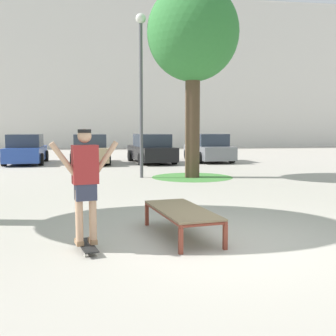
{
  "coord_description": "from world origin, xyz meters",
  "views": [
    {
      "loc": [
        -1.94,
        -5.97,
        1.79
      ],
      "look_at": [
        -0.7,
        2.1,
        1.0
      ],
      "focal_mm": 43.65,
      "sensor_mm": 36.0,
      "label": 1
    }
  ],
  "objects_px": {
    "skateboard": "(87,246)",
    "tree_mid_back": "(193,35)",
    "skater": "(85,178)",
    "light_post": "(141,71)",
    "car_blue": "(26,150)",
    "car_tan": "(89,150)",
    "car_black": "(151,150)",
    "car_grey": "(209,149)",
    "skate_box": "(182,212)"
  },
  "relations": [
    {
      "from": "skateboard",
      "to": "tree_mid_back",
      "type": "height_order",
      "value": "tree_mid_back"
    },
    {
      "from": "skater",
      "to": "light_post",
      "type": "distance_m",
      "value": 9.37
    },
    {
      "from": "skateboard",
      "to": "light_post",
      "type": "xyz_separation_m",
      "value": [
        1.59,
        8.82,
        3.75
      ]
    },
    {
      "from": "car_blue",
      "to": "car_tan",
      "type": "height_order",
      "value": "same"
    },
    {
      "from": "skater",
      "to": "car_tan",
      "type": "distance_m",
      "value": 15.2
    },
    {
      "from": "car_black",
      "to": "car_grey",
      "type": "xyz_separation_m",
      "value": [
        3.18,
        0.43,
        0.0
      ]
    },
    {
      "from": "tree_mid_back",
      "to": "car_tan",
      "type": "distance_m",
      "value": 8.82
    },
    {
      "from": "skater",
      "to": "car_black",
      "type": "distance_m",
      "value": 15.45
    },
    {
      "from": "car_blue",
      "to": "skater",
      "type": "bearing_deg",
      "value": -76.65
    },
    {
      "from": "car_blue",
      "to": "car_grey",
      "type": "distance_m",
      "value": 9.56
    },
    {
      "from": "car_black",
      "to": "car_grey",
      "type": "distance_m",
      "value": 3.21
    },
    {
      "from": "skater",
      "to": "tree_mid_back",
      "type": "relative_size",
      "value": 0.24
    },
    {
      "from": "tree_mid_back",
      "to": "car_blue",
      "type": "relative_size",
      "value": 1.62
    },
    {
      "from": "car_black",
      "to": "car_grey",
      "type": "height_order",
      "value": "same"
    },
    {
      "from": "car_blue",
      "to": "skateboard",
      "type": "bearing_deg",
      "value": -76.65
    },
    {
      "from": "tree_mid_back",
      "to": "light_post",
      "type": "xyz_separation_m",
      "value": [
        -1.85,
        0.16,
        -1.28
      ]
    },
    {
      "from": "skater",
      "to": "light_post",
      "type": "xyz_separation_m",
      "value": [
        1.59,
        8.82,
        2.75
      ]
    },
    {
      "from": "car_black",
      "to": "car_grey",
      "type": "relative_size",
      "value": 1.02
    },
    {
      "from": "skateboard",
      "to": "car_blue",
      "type": "bearing_deg",
      "value": 103.35
    },
    {
      "from": "car_black",
      "to": "light_post",
      "type": "bearing_deg",
      "value": -99.61
    },
    {
      "from": "car_blue",
      "to": "light_post",
      "type": "distance_m",
      "value": 9.18
    },
    {
      "from": "tree_mid_back",
      "to": "car_tan",
      "type": "height_order",
      "value": "tree_mid_back"
    },
    {
      "from": "tree_mid_back",
      "to": "car_grey",
      "type": "height_order",
      "value": "tree_mid_back"
    },
    {
      "from": "skateboard",
      "to": "car_tan",
      "type": "distance_m",
      "value": 15.21
    },
    {
      "from": "skateboard",
      "to": "car_grey",
      "type": "distance_m",
      "value": 16.72
    },
    {
      "from": "skateboard",
      "to": "car_grey",
      "type": "xyz_separation_m",
      "value": [
        5.85,
        15.65,
        0.61
      ]
    },
    {
      "from": "skater",
      "to": "car_tan",
      "type": "relative_size",
      "value": 0.39
    },
    {
      "from": "car_blue",
      "to": "tree_mid_back",
      "type": "bearing_deg",
      "value": -44.24
    },
    {
      "from": "skate_box",
      "to": "skater",
      "type": "bearing_deg",
      "value": -158.75
    },
    {
      "from": "skater",
      "to": "car_grey",
      "type": "relative_size",
      "value": 0.39
    },
    {
      "from": "car_tan",
      "to": "car_grey",
      "type": "bearing_deg",
      "value": 4.1
    },
    {
      "from": "skate_box",
      "to": "skater",
      "type": "xyz_separation_m",
      "value": [
        -1.53,
        -0.6,
        0.66
      ]
    },
    {
      "from": "tree_mid_back",
      "to": "car_blue",
      "type": "xyz_separation_m",
      "value": [
        -7.15,
        6.96,
        -4.41
      ]
    },
    {
      "from": "car_blue",
      "to": "light_post",
      "type": "relative_size",
      "value": 0.73
    },
    {
      "from": "skateboard",
      "to": "skater",
      "type": "xyz_separation_m",
      "value": [
        -0.0,
        0.0,
        0.99
      ]
    },
    {
      "from": "tree_mid_back",
      "to": "car_tan",
      "type": "bearing_deg",
      "value": 121.26
    },
    {
      "from": "car_black",
      "to": "car_grey",
      "type": "bearing_deg",
      "value": 7.76
    },
    {
      "from": "car_tan",
      "to": "car_grey",
      "type": "xyz_separation_m",
      "value": [
        6.37,
        0.46,
        0.0
      ]
    },
    {
      "from": "car_grey",
      "to": "tree_mid_back",
      "type": "bearing_deg",
      "value": -109.06
    },
    {
      "from": "tree_mid_back",
      "to": "skate_box",
      "type": "bearing_deg",
      "value": -103.31
    },
    {
      "from": "car_tan",
      "to": "light_post",
      "type": "distance_m",
      "value": 7.41
    },
    {
      "from": "skate_box",
      "to": "car_grey",
      "type": "bearing_deg",
      "value": 73.98
    },
    {
      "from": "skateboard",
      "to": "car_blue",
      "type": "xyz_separation_m",
      "value": [
        -3.71,
        15.62,
        0.61
      ]
    },
    {
      "from": "car_black",
      "to": "light_post",
      "type": "height_order",
      "value": "light_post"
    },
    {
      "from": "car_black",
      "to": "light_post",
      "type": "xyz_separation_m",
      "value": [
        -1.08,
        -6.39,
        3.13
      ]
    },
    {
      "from": "skater",
      "to": "car_grey",
      "type": "bearing_deg",
      "value": 69.48
    },
    {
      "from": "car_black",
      "to": "tree_mid_back",
      "type": "bearing_deg",
      "value": -83.28
    },
    {
      "from": "skateboard",
      "to": "skater",
      "type": "distance_m",
      "value": 0.99
    },
    {
      "from": "skater",
      "to": "tree_mid_back",
      "type": "xyz_separation_m",
      "value": [
        3.44,
        8.66,
        4.03
      ]
    },
    {
      "from": "skater",
      "to": "car_black",
      "type": "relative_size",
      "value": 0.39
    }
  ]
}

